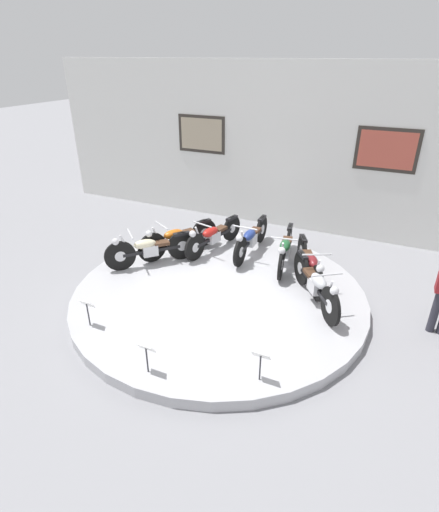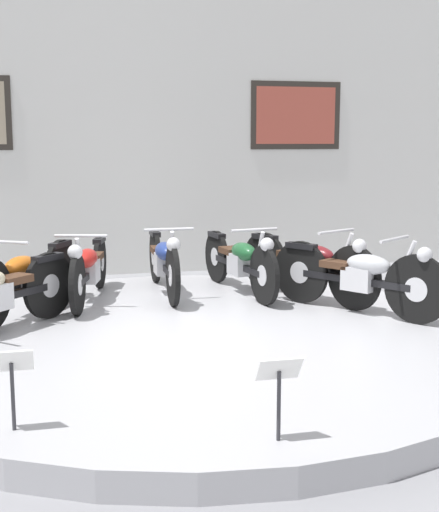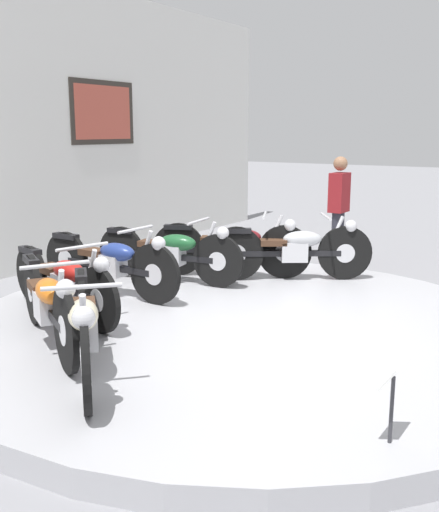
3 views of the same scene
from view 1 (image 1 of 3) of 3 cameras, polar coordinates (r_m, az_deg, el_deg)
The scene contains 13 objects.
ground_plane at distance 7.88m, azimuth -0.07°, elevation -6.05°, with size 60.00×60.00×0.00m, color gray.
display_platform at distance 7.83m, azimuth -0.08°, elevation -5.45°, with size 5.61×5.61×0.20m, color #ADADB2.
back_wall at distance 10.78m, azimuth 9.55°, elevation 14.86°, with size 14.00×0.22×4.19m.
motorcycle_cream at distance 8.63m, azimuth -9.92°, elevation 1.10°, with size 1.41×1.50×0.80m.
motorcycle_orange at distance 9.03m, azimuth -6.02°, elevation 2.61°, with size 1.04×1.79×0.81m.
motorcycle_red at distance 9.16m, azimuth -0.94°, elevation 3.00°, with size 0.62×1.93×0.79m.
motorcycle_blue at distance 9.01m, azimuth 4.51°, elevation 2.59°, with size 0.54×2.01×0.80m.
motorcycle_green at distance 8.63m, azimuth 9.39°, elevation 1.08°, with size 0.54×1.97×0.79m.
motorcycle_maroon at distance 8.06m, azimuth 12.80°, elevation -1.11°, with size 0.93×1.85×0.81m.
motorcycle_silver at distance 7.41m, azimuth 13.60°, elevation -3.86°, with size 1.20×1.69×0.81m.
info_placard_front_left at distance 6.99m, azimuth -18.40°, elevation -6.93°, with size 0.26×0.11×0.51m.
info_placard_front_centre at distance 5.85m, azimuth -10.43°, elevation -13.29°, with size 0.26×0.11×0.51m.
info_placard_front_right at distance 5.67m, azimuth 5.89°, elevation -14.45°, with size 0.26×0.11×0.51m.
Camera 1 is at (2.75, -6.00, 4.31)m, focal length 28.00 mm.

